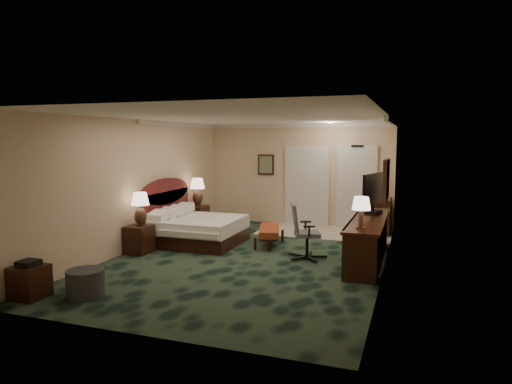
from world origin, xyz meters
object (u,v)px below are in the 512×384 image
(bed_bench, at_px, (269,236))
(side_table, at_px, (30,282))
(lamp_far, at_px, (197,192))
(nightstand_near, at_px, (139,239))
(nightstand_far, at_px, (196,218))
(ottoman, at_px, (86,283))
(minibar, at_px, (381,216))
(tv, at_px, (373,193))
(lamp_near, at_px, (140,209))
(desk, at_px, (368,240))
(bed, at_px, (198,231))
(desk_chair, at_px, (307,232))

(bed_bench, bearing_deg, side_table, -134.23)
(lamp_far, bearing_deg, nightstand_near, -91.12)
(nightstand_far, relative_size, ottoman, 1.13)
(ottoman, height_order, side_table, side_table)
(minibar, bearing_deg, tv, -91.17)
(nightstand_near, relative_size, minibar, 0.65)
(lamp_near, bearing_deg, bed_bench, 32.95)
(side_table, relative_size, desk, 0.17)
(minibar, bearing_deg, bed_bench, -136.07)
(bed_bench, bearing_deg, minibar, 27.82)
(bed, distance_m, nightstand_far, 1.54)
(bed, distance_m, side_table, 4.01)
(lamp_far, relative_size, minibar, 0.81)
(side_table, bearing_deg, lamp_far, 89.55)
(lamp_near, bearing_deg, desk, 10.55)
(nightstand_far, xyz_separation_m, desk, (4.41, -1.67, 0.10))
(desk, relative_size, tv, 2.76)
(side_table, bearing_deg, bed_bench, 61.89)
(bed, distance_m, lamp_near, 1.47)
(desk, bearing_deg, desk_chair, -171.25)
(ottoman, bearing_deg, nightstand_near, 106.22)
(nightstand_far, bearing_deg, side_table, -90.18)
(bed_bench, bearing_deg, tv, -13.93)
(desk_chair, bearing_deg, ottoman, -150.41)
(nightstand_far, bearing_deg, desk_chair, -29.22)
(lamp_far, bearing_deg, side_table, -90.45)
(bed, bearing_deg, nightstand_near, -123.41)
(nightstand_far, distance_m, tv, 4.60)
(lamp_far, relative_size, desk_chair, 0.65)
(desk, height_order, desk_chair, desk_chair)
(nightstand_far, xyz_separation_m, minibar, (4.46, 1.09, 0.12))
(desk_chair, bearing_deg, bed, 148.62)
(lamp_near, distance_m, desk, 4.50)
(side_table, bearing_deg, minibar, 54.99)
(desk, distance_m, tv, 1.09)
(nightstand_far, xyz_separation_m, lamp_near, (0.01, -2.48, 0.59))
(nightstand_near, distance_m, minibar, 5.74)
(desk, height_order, tv, tv)
(bed_bench, bearing_deg, lamp_near, -163.17)
(tv, bearing_deg, side_table, -120.96)
(ottoman, height_order, desk_chair, desk_chair)
(nightstand_far, relative_size, side_table, 1.30)
(ottoman, height_order, desk, desk)
(bed_bench, distance_m, tv, 2.38)
(nightstand_far, distance_m, lamp_far, 0.66)
(lamp_far, distance_m, desk, 4.73)
(lamp_near, bearing_deg, desk_chair, 11.17)
(side_table, distance_m, tv, 6.29)
(tv, xyz_separation_m, minibar, (0.04, 2.03, -0.79))
(desk, bearing_deg, nightstand_far, 159.29)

